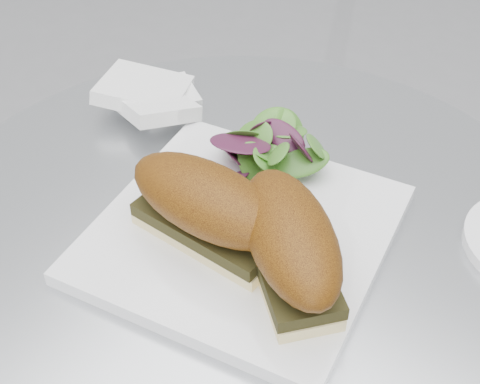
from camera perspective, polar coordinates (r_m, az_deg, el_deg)
The scene contains 6 objects.
table at distance 0.87m, azimuth 0.13°, elevation -14.98°, with size 0.70×0.70×0.73m.
plate at distance 0.67m, azimuth 0.18°, elevation -3.53°, with size 0.27×0.27×0.02m, color white.
sandwich_left at distance 0.62m, azimuth -2.80°, elevation -1.21°, with size 0.17×0.08×0.08m.
sandwich_right at distance 0.59m, azimuth 4.27°, elevation -4.30°, with size 0.18×0.17×0.08m.
salad at distance 0.71m, azimuth 2.27°, elevation 3.10°, with size 0.12×0.12×0.05m, color #5B8D2E, non-canonical shape.
napkin at distance 0.84m, azimuth -7.56°, elevation 7.09°, with size 0.14×0.14×0.02m, color white, non-canonical shape.
Camera 1 is at (0.28, -0.38, 1.21)m, focal length 50.00 mm.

